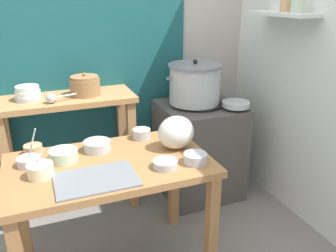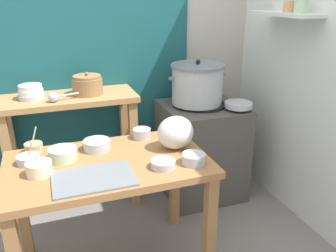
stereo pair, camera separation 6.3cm
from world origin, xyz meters
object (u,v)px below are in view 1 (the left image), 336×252
Objects in this scene: ladle at (53,98)px; wide_pan at (236,104)px; steamer_pot at (195,84)px; prep_bowl_2 at (63,155)px; prep_bowl_1 at (195,158)px; prep_bowl_3 at (142,133)px; prep_table at (110,180)px; serving_tray at (96,179)px; plastic_bag at (176,132)px; stove_block at (198,149)px; bowl_stack_enamel at (28,93)px; prep_bowl_5 at (33,149)px; prep_bowl_7 at (29,161)px; prep_bowl_0 at (97,145)px; prep_bowl_4 at (40,170)px; back_shelf_table at (68,126)px; prep_bowl_6 at (165,164)px; clay_pot at (85,86)px.

ladle is 1.44× the size of wide_pan.
steamer_pot reaches higher than prep_bowl_2.
prep_bowl_2 is at bearing -90.79° from ladle.
prep_bowl_1 is 0.46m from prep_bowl_3.
serving_tray is at bearing -121.11° from prep_table.
serving_tray is 1.83× the size of plastic_bag.
bowl_stack_enamel is at bearing 173.34° from stove_block.
prep_bowl_5 reaches higher than prep_bowl_7.
stove_block is 0.79m from prep_bowl_3.
prep_bowl_1 is (0.54, -0.01, 0.03)m from serving_tray.
prep_bowl_4 is at bearing -147.42° from prep_bowl_0.
prep_table is at bearing -34.29° from prep_bowl_5.
wide_pan reaches higher than prep_bowl_2.
back_shelf_table is 0.92m from serving_tray.
prep_table is 9.65× the size of prep_bowl_3.
prep_bowl_7 reaches higher than prep_bowl_1.
prep_bowl_6 is at bearing 176.37° from prep_bowl_1.
stove_block is at bearing -6.66° from bowl_stack_enamel.
prep_bowl_1 is (0.57, -0.93, 0.07)m from back_shelf_table.
prep_bowl_7 is at bearing 163.70° from prep_table.
wide_pan is at bearing 14.43° from prep_bowl_2.
prep_bowl_2 is at bearing 156.59° from prep_bowl_1.
prep_bowl_2 is (-0.13, 0.28, 0.03)m from serving_tray.
prep_bowl_4 is (-0.25, 0.14, 0.03)m from serving_tray.
clay_pot is 1.47× the size of prep_bowl_4.
prep_bowl_0 is 0.38m from prep_bowl_7.
wide_pan reaches higher than serving_tray.
stove_block is 1.34m from prep_bowl_5.
prep_bowl_0 is (0.10, -0.58, 0.07)m from back_shelf_table.
steamer_pot reaches higher than prep_bowl_6.
wide_pan is at bearing 7.09° from prep_bowl_5.
prep_bowl_5 is (-0.01, -0.51, -0.20)m from bowl_stack_enamel.
ladle is at bearing -126.59° from back_shelf_table.
prep_table is 1.09m from steamer_pot.
clay_pot is 0.83m from plastic_bag.
prep_bowl_5 is (-0.38, 0.26, 0.14)m from prep_table.
back_shelf_table is 6.63× the size of prep_bowl_4.
prep_bowl_4 is at bearing -155.29° from prep_bowl_3.
clay_pot reaches higher than ladle.
prep_bowl_0 is 1.23× the size of prep_bowl_1.
back_shelf_table is at bearing 127.29° from plastic_bag.
back_shelf_table is 1.25m from wide_pan.
prep_bowl_5 is (-0.03, 0.29, -0.01)m from prep_bowl_4.
prep_bowl_2 is 1.36× the size of prep_bowl_3.
plastic_bag is 0.23m from prep_bowl_1.
ladle is 0.53m from prep_bowl_0.
prep_bowl_0 is at bearing -151.16° from steamer_pot.
clay_pot is 0.71× the size of ladle.
clay_pot is 0.66m from prep_bowl_5.
stove_block is at bearing 52.55° from plastic_bag.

